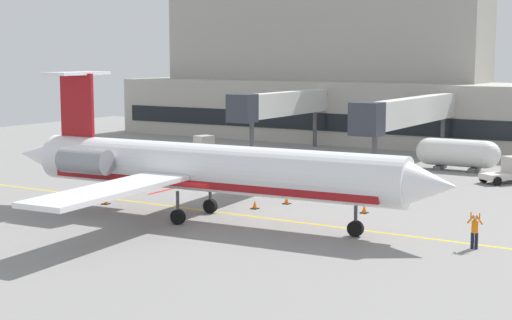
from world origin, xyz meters
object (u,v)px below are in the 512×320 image
(belt_loader, at_px, (508,171))
(marshaller, at_px, (475,230))
(baggage_tug, at_px, (201,146))
(regional_jet, at_px, (203,168))
(fuel_tank, at_px, (458,153))

(belt_loader, distance_m, marshaller, 22.80)
(baggage_tug, distance_m, marshaller, 41.55)
(regional_jet, bearing_deg, fuel_tank, 75.81)
(belt_loader, bearing_deg, fuel_tank, 140.23)
(belt_loader, distance_m, fuel_tank, 7.13)
(fuel_tank, bearing_deg, regional_jet, -104.19)
(marshaller, bearing_deg, regional_jet, -175.26)
(baggage_tug, distance_m, belt_loader, 30.57)
(baggage_tug, relative_size, fuel_tank, 0.55)
(regional_jet, height_order, belt_loader, regional_jet)
(baggage_tug, xyz_separation_m, marshaller, (34.19, -23.61, 0.03))
(regional_jet, distance_m, belt_loader, 27.09)
(baggage_tug, height_order, marshaller, baggage_tug)
(baggage_tug, height_order, fuel_tank, fuel_tank)
(fuel_tank, bearing_deg, belt_loader, -39.77)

